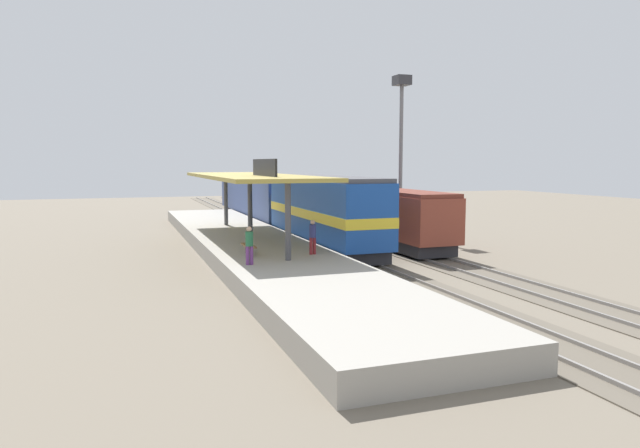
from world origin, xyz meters
TOP-DOWN VIEW (x-y plane):
  - ground_plane at (2.00, 0.00)m, footprint 120.00×120.00m
  - track_near at (0.00, 0.00)m, footprint 3.20×110.00m
  - track_far at (4.60, 0.00)m, footprint 3.20×110.00m
  - platform at (-4.60, 0.00)m, footprint 6.00×44.00m
  - station_canopy at (-4.60, -0.09)m, footprint 5.20×18.00m
  - platform_bench at (-6.00, -5.89)m, footprint 0.44×1.70m
  - locomotive at (0.00, -0.14)m, footprint 2.93×14.43m
  - passenger_carriage_single at (0.00, 17.86)m, footprint 2.90×20.00m
  - freight_car at (4.60, -0.46)m, footprint 2.80×12.00m
  - light_mast at (7.80, 4.73)m, footprint 1.10×1.10m
  - person_waiting at (-6.55, -8.58)m, footprint 0.34×0.34m
  - person_walking at (-2.99, -6.79)m, footprint 0.34×0.34m

SIDE VIEW (x-z plane):
  - ground_plane at x=2.00m, z-range 0.00..0.00m
  - track_near at x=0.00m, z-range -0.05..0.11m
  - track_far at x=4.60m, z-range -0.05..0.11m
  - platform at x=-4.60m, z-range 0.00..0.90m
  - platform_bench at x=-6.00m, z-range 1.09..1.59m
  - person_waiting at x=-6.55m, z-range 1.00..2.71m
  - person_walking at x=-2.99m, z-range 1.00..2.71m
  - freight_car at x=4.60m, z-range 0.20..3.74m
  - passenger_carriage_single at x=0.00m, z-range 0.19..4.43m
  - locomotive at x=0.00m, z-range 0.19..4.63m
  - station_canopy at x=-4.60m, z-range 2.18..6.88m
  - light_mast at x=7.80m, z-range 2.55..14.25m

